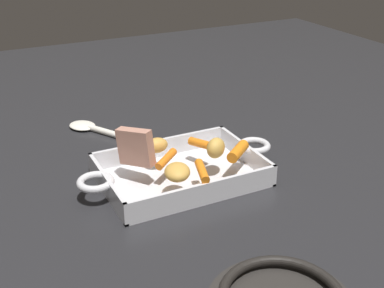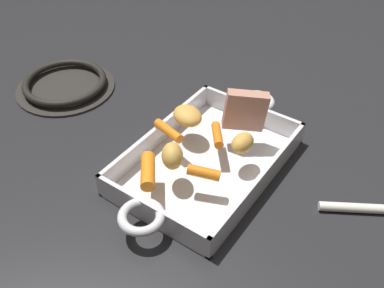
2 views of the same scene
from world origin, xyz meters
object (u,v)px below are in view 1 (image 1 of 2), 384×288
Objects in this scene: potato_near_roast at (216,148)px; potato_corner at (177,172)px; serving_spoon at (94,129)px; roast_slice_outer at (136,147)px; baby_carrot_southwest at (202,171)px; potato_golden_large at (157,145)px; roasting_dish at (181,173)px; baby_carrot_long at (200,143)px; baby_carrot_center_right at (166,159)px; baby_carrot_southeast at (238,151)px.

potato_near_roast is 0.11m from potato_corner.
potato_corner is 0.31× the size of serving_spoon.
roast_slice_outer is 0.37× the size of serving_spoon.
potato_golden_large is at bearing 106.90° from baby_carrot_southwest.
roasting_dish is 0.08m from baby_carrot_long.
baby_carrot_long is 1.14× the size of potato_golden_large.
serving_spoon is at bearing 90.87° from roast_slice_outer.
roasting_dish is 8.74× the size of potato_near_roast.
baby_carrot_long reaches higher than baby_carrot_center_right.
potato_golden_large is at bearing 161.89° from serving_spoon.
roast_slice_outer is at bearing 163.69° from potato_near_roast.
baby_carrot_long is 0.87× the size of potato_corner.
potato_corner reaches higher than baby_carrot_long.
baby_carrot_southeast reaches higher than baby_carrot_long.
roasting_dish is at bearing -14.37° from roast_slice_outer.
potato_golden_large reaches higher than baby_carrot_southeast.
potato_corner is (-0.01, -0.07, 0.01)m from baby_carrot_center_right.
baby_carrot_long is at bearing 97.38° from potato_near_roast.
potato_corner is (-0.10, -0.10, 0.01)m from baby_carrot_long.
baby_carrot_center_right is 0.07m from potato_corner.
potato_golden_large is at bearing 168.89° from baby_carrot_long.
roast_slice_outer is at bearing 134.08° from baby_carrot_southwest.
potato_near_roast is (0.06, 0.05, 0.01)m from baby_carrot_southwest.
potato_near_roast is (0.01, -0.06, 0.01)m from baby_carrot_long.
potato_near_roast is (0.07, -0.02, 0.05)m from roasting_dish.
potato_golden_large reaches higher than baby_carrot_southwest.
baby_carrot_southwest is 0.40m from serving_spoon.
baby_carrot_southeast is 1.49× the size of potato_golden_large.
roasting_dish is 0.05m from baby_carrot_center_right.
baby_carrot_southeast is at bearing -19.75° from roasting_dish.
roasting_dish is 0.32m from serving_spoon.
baby_carrot_southwest is at bearing -160.12° from baby_carrot_southeast.
roasting_dish is 5.82× the size of roast_slice_outer.
potato_corner is at bearing -94.56° from potato_golden_large.
baby_carrot_center_right is at bearing 159.52° from serving_spoon.
potato_golden_large is (-0.09, 0.02, 0.01)m from baby_carrot_long.
roast_slice_outer is (-0.08, 0.02, 0.07)m from roasting_dish.
baby_carrot_southwest is at bearing -82.95° from roasting_dish.
baby_carrot_southeast is at bearing 178.43° from serving_spoon.
roast_slice_outer is 0.10m from potato_corner.
baby_carrot_southwest is 0.05m from potato_corner.
potato_golden_large is (0.00, 0.05, 0.01)m from baby_carrot_center_right.
baby_carrot_long is 0.31m from serving_spoon.
potato_corner is 0.12m from potato_golden_large.
potato_corner is at bearing -62.75° from roast_slice_outer.
roasting_dish is 9.18× the size of potato_golden_large.
baby_carrot_southeast is 0.09m from baby_carrot_long.
baby_carrot_southeast reaches higher than serving_spoon.
potato_near_roast reaches higher than roasting_dish.
roast_slice_outer is 0.14m from baby_carrot_southwest.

